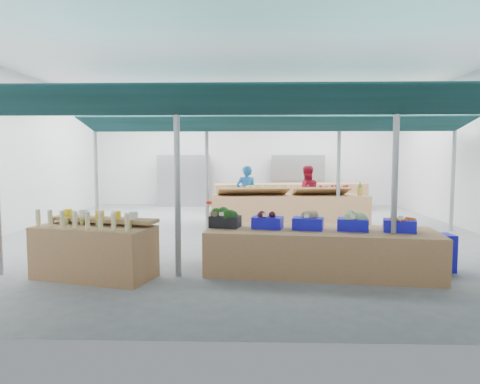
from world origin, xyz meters
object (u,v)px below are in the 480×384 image
(veg_counter, at_px, (320,251))
(fruit_counter, at_px, (289,212))
(vendor_left, at_px, (246,194))
(vendor_right, at_px, (306,194))
(bottle_shelf, at_px, (96,250))
(crate_stack, at_px, (437,253))

(veg_counter, distance_m, fruit_counter, 4.55)
(vendor_left, bearing_deg, veg_counter, 99.41)
(veg_counter, height_order, vendor_right, vendor_right)
(fruit_counter, relative_size, vendor_right, 2.50)
(veg_counter, bearing_deg, bottle_shelf, -167.12)
(bottle_shelf, distance_m, veg_counter, 3.73)
(bottle_shelf, relative_size, fruit_counter, 0.48)
(veg_counter, relative_size, vendor_left, 2.24)
(veg_counter, distance_m, vendor_right, 5.69)
(bottle_shelf, xyz_separation_m, crate_stack, (5.73, 0.55, -0.14))
(veg_counter, bearing_deg, fruit_counter, 98.69)
(fruit_counter, distance_m, vendor_left, 1.68)
(fruit_counter, bearing_deg, vendor_right, 57.51)
(bottle_shelf, distance_m, fruit_counter, 6.09)
(fruit_counter, xyz_separation_m, vendor_right, (0.60, 1.10, 0.39))
(bottle_shelf, distance_m, crate_stack, 5.76)
(veg_counter, bearing_deg, vendor_right, 92.29)
(crate_stack, bearing_deg, fruit_counter, 116.28)
(fruit_counter, bearing_deg, vendor_left, 133.61)
(veg_counter, xyz_separation_m, crate_stack, (2.03, 0.17, -0.05))
(vendor_left, bearing_deg, fruit_counter, 133.61)
(fruit_counter, relative_size, crate_stack, 6.64)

